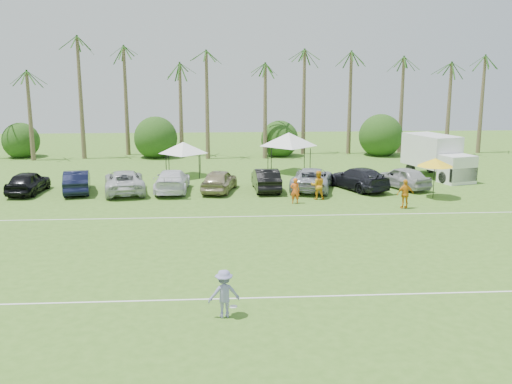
{
  "coord_description": "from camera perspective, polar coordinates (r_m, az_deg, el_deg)",
  "views": [
    {
      "loc": [
        0.04,
        -17.66,
        8.19
      ],
      "look_at": [
        2.08,
        13.23,
        1.6
      ],
      "focal_mm": 40.0,
      "sensor_mm": 36.0,
      "label": 1
    }
  ],
  "objects": [
    {
      "name": "canopy_tent_right",
      "position": [
        46.46,
        3.29,
        5.96
      ],
      "size": [
        4.75,
        4.75,
        3.85
      ],
      "color": "black",
      "rests_on": "ground"
    },
    {
      "name": "bush_tree_1",
      "position": [
        57.34,
        -9.84,
        5.45
      ],
      "size": [
        4.0,
        4.0,
        4.0
      ],
      "color": "brown",
      "rests_on": "ground"
    },
    {
      "name": "parked_car_2",
      "position": [
        40.03,
        -13.03,
        1.04
      ],
      "size": [
        3.56,
        5.97,
        1.55
      ],
      "primitive_type": "imported",
      "rotation": [
        0.0,
        0.0,
        3.33
      ],
      "color": "silver",
      "rests_on": "ground"
    },
    {
      "name": "bush_tree_0",
      "position": [
        60.11,
        -22.3,
        5.02
      ],
      "size": [
        4.0,
        4.0,
        4.0
      ],
      "color": "brown",
      "rests_on": "ground"
    },
    {
      "name": "sideline_player_a",
      "position": [
        35.89,
        3.92,
        0.13
      ],
      "size": [
        0.63,
        0.46,
        1.62
      ],
      "primitive_type": "imported",
      "rotation": [
        0.0,
        0.0,
        3.02
      ],
      "color": "orange",
      "rests_on": "ground"
    },
    {
      "name": "palm_tree_8",
      "position": [
        57.15,
        9.52,
        11.15
      ],
      "size": [
        2.4,
        2.4,
        8.9
      ],
      "color": "brown",
      "rests_on": "ground"
    },
    {
      "name": "parked_car_8",
      "position": [
        41.82,
        14.41,
        1.43
      ],
      "size": [
        3.53,
        4.91,
        1.55
      ],
      "primitive_type": "imported",
      "rotation": [
        0.0,
        0.0,
        3.56
      ],
      "color": "#B2B3B5",
      "rests_on": "ground"
    },
    {
      "name": "sideline_player_c",
      "position": [
        35.63,
        14.7,
        -0.19
      ],
      "size": [
        1.09,
        0.54,
        1.79
      ],
      "primitive_type": "imported",
      "rotation": [
        0.0,
        0.0,
        3.24
      ],
      "color": "orange",
      "rests_on": "ground"
    },
    {
      "name": "parked_car_7",
      "position": [
        40.75,
        10.15,
        1.35
      ],
      "size": [
        4.12,
        5.78,
        1.55
      ],
      "primitive_type": "imported",
      "rotation": [
        0.0,
        0.0,
        3.55
      ],
      "color": "black",
      "rests_on": "ground"
    },
    {
      "name": "parked_car_1",
      "position": [
        40.89,
        -17.48,
        1.02
      ],
      "size": [
        2.52,
        4.94,
        1.55
      ],
      "primitive_type": "imported",
      "rotation": [
        0.0,
        0.0,
        3.33
      ],
      "color": "black",
      "rests_on": "ground"
    },
    {
      "name": "parked_car_6",
      "position": [
        40.19,
        5.61,
        1.33
      ],
      "size": [
        3.93,
        6.07,
        1.55
      ],
      "primitive_type": "imported",
      "rotation": [
        0.0,
        0.0,
        2.88
      ],
      "color": "#A0A3AE",
      "rests_on": "ground"
    },
    {
      "name": "bush_tree_2",
      "position": [
        57.33,
        2.23,
        5.61
      ],
      "size": [
        4.0,
        4.0,
        4.0
      ],
      "color": "brown",
      "rests_on": "ground"
    },
    {
      "name": "palm_tree_9",
      "position": [
        58.48,
        14.43,
        11.81
      ],
      "size": [
        2.4,
        2.4,
        9.9
      ],
      "color": "brown",
      "rests_on": "ground"
    },
    {
      "name": "palm_tree_7",
      "position": [
        56.25,
        4.5,
        13.9
      ],
      "size": [
        2.4,
        2.4,
        11.9
      ],
      "color": "brown",
      "rests_on": "ground"
    },
    {
      "name": "parked_car_5",
      "position": [
        39.75,
        1.0,
        1.27
      ],
      "size": [
        1.85,
        4.78,
        1.55
      ],
      "primitive_type": "imported",
      "rotation": [
        0.0,
        0.0,
        3.18
      ],
      "color": "black",
      "rests_on": "ground"
    },
    {
      "name": "parked_car_4",
      "position": [
        39.43,
        -3.69,
        1.16
      ],
      "size": [
        2.85,
        4.86,
        1.55
      ],
      "primitive_type": "imported",
      "rotation": [
        0.0,
        0.0,
        2.91
      ],
      "color": "gray",
      "rests_on": "ground"
    },
    {
      "name": "palm_tree_4",
      "position": [
        55.81,
        -8.08,
        11.18
      ],
      "size": [
        2.4,
        2.4,
        8.9
      ],
      "color": "brown",
      "rests_on": "ground"
    },
    {
      "name": "palm_tree_5",
      "position": [
        55.66,
        -3.9,
        12.16
      ],
      "size": [
        2.4,
        2.4,
        9.9
      ],
      "color": "brown",
      "rests_on": "ground"
    },
    {
      "name": "market_umbrella",
      "position": [
        38.87,
        17.48,
        2.85
      ],
      "size": [
        2.37,
        2.37,
        2.64
      ],
      "color": "black",
      "rests_on": "ground"
    },
    {
      "name": "frisbee_player",
      "position": [
        19.55,
        -3.21,
        -10.11
      ],
      "size": [
        1.17,
        0.81,
        1.67
      ],
      "rotation": [
        0.0,
        0.0,
        3.33
      ],
      "color": "#8381B7",
      "rests_on": "ground"
    },
    {
      "name": "palm_tree_2",
      "position": [
        56.95,
        -16.38,
        12.58
      ],
      "size": [
        2.4,
        2.4,
        10.9
      ],
      "color": "brown",
      "rests_on": "ground"
    },
    {
      "name": "parked_car_3",
      "position": [
        39.71,
        -8.38,
        1.13
      ],
      "size": [
        2.3,
        5.4,
        1.55
      ],
      "primitive_type": "imported",
      "rotation": [
        0.0,
        0.0,
        3.12
      ],
      "color": "white",
      "rests_on": "ground"
    },
    {
      "name": "palm_tree_1",
      "position": [
        58.21,
        -21.23,
        11.39
      ],
      "size": [
        2.4,
        2.4,
        9.9
      ],
      "color": "brown",
      "rests_on": "ground"
    },
    {
      "name": "palm_tree_11",
      "position": [
        61.87,
        22.66,
        12.86
      ],
      "size": [
        2.4,
        2.4,
        11.9
      ],
      "color": "brown",
      "rests_on": "ground"
    },
    {
      "name": "field_lines",
      "position": [
        26.93,
        -3.7,
        -5.7
      ],
      "size": [
        80.0,
        12.1,
        0.01
      ],
      "color": "white",
      "rests_on": "ground"
    },
    {
      "name": "ground",
      "position": [
        19.47,
        -3.63,
        -12.89
      ],
      "size": [
        120.0,
        120.0,
        0.0
      ],
      "primitive_type": "plane",
      "color": "#426E21",
      "rests_on": "ground"
    },
    {
      "name": "canopy_tent_left",
      "position": [
        45.24,
        -7.31,
        4.98
      ],
      "size": [
        3.93,
        3.93,
        3.18
      ],
      "color": "black",
      "rests_on": "ground"
    },
    {
      "name": "palm_tree_10",
      "position": [
        60.21,
        19.1,
        12.35
      ],
      "size": [
        2.4,
        2.4,
        10.9
      ],
      "color": "brown",
      "rests_on": "ground"
    },
    {
      "name": "box_truck",
      "position": [
        46.61,
        17.68,
        3.51
      ],
      "size": [
        4.07,
        6.76,
        3.27
      ],
      "rotation": [
        0.0,
        0.0,
        0.29
      ],
      "color": "white",
      "rests_on": "ground"
    },
    {
      "name": "parked_car_0",
      "position": [
        41.72,
        -21.83,
        0.91
      ],
      "size": [
        2.09,
        4.66,
        1.55
      ],
      "primitive_type": "imported",
      "rotation": [
        0.0,
        0.0,
        3.08
      ],
      "color": "black",
      "rests_on": "ground"
    },
    {
      "name": "sideline_player_b",
      "position": [
        37.16,
        6.2,
        0.69
      ],
      "size": [
        0.94,
        0.75,
        1.87
      ],
      "primitive_type": "imported",
      "rotation": [
        0.0,
        0.0,
        3.1
      ],
      "color": "orange",
      "rests_on": "ground"
    },
    {
      "name": "bush_tree_3",
      "position": [
        59.21,
        11.95,
        5.57
      ],
      "size": [
        4.0,
        4.0,
        4.0
      ],
      "color": "brown",
      "rests_on": "ground"
    },
    {
      "name": "palm_tree_3",
      "position": [
        56.27,
        -12.34,
        13.66
      ],
      "size": [
        2.4,
        2.4,
        11.9
      ],
      "color": "brown",
      "rests_on": "ground"
    },
    {
      "name": "palm_tree_6",
      "position": [
        55.81,
        0.31,
        13.07
      ],
      "size": [
        2.4,
        2.4,
        10.9
      ],
      "color": "brown",
      "rests_on": "ground"
    }
  ]
}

